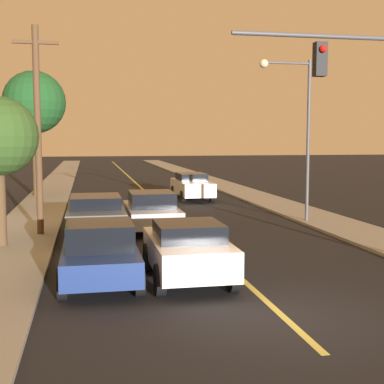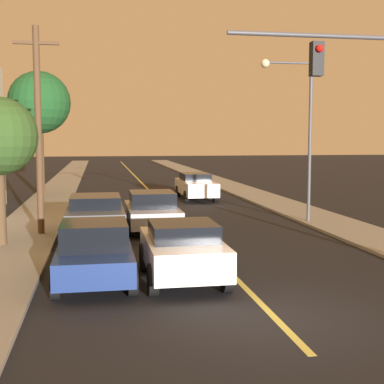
% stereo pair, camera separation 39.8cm
% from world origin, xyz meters
% --- Properties ---
extents(ground_plane, '(200.00, 200.00, 0.00)m').
position_xyz_m(ground_plane, '(0.00, 0.00, 0.00)').
color(ground_plane, black).
extents(road_surface, '(9.90, 80.00, 0.01)m').
position_xyz_m(road_surface, '(0.00, 36.00, 0.01)').
color(road_surface, black).
rests_on(road_surface, ground).
extents(sidewalk_left, '(2.50, 80.00, 0.12)m').
position_xyz_m(sidewalk_left, '(-6.20, 36.00, 0.06)').
color(sidewalk_left, gray).
rests_on(sidewalk_left, ground).
extents(sidewalk_right, '(2.50, 80.00, 0.12)m').
position_xyz_m(sidewalk_right, '(6.20, 36.00, 0.06)').
color(sidewalk_right, gray).
rests_on(sidewalk_right, ground).
extents(car_near_lane_front, '(1.95, 3.86, 1.52)m').
position_xyz_m(car_near_lane_front, '(-1.39, 3.05, 0.81)').
color(car_near_lane_front, white).
rests_on(car_near_lane_front, ground).
extents(car_near_lane_second, '(2.05, 4.49, 1.53)m').
position_xyz_m(car_near_lane_second, '(-1.39, 10.81, 0.77)').
color(car_near_lane_second, '#A5A8B2').
rests_on(car_near_lane_second, ground).
extents(car_outer_lane_front, '(1.94, 3.95, 1.57)m').
position_xyz_m(car_outer_lane_front, '(-3.57, 3.17, 0.80)').
color(car_outer_lane_front, navy).
rests_on(car_outer_lane_front, ground).
extents(car_outer_lane_second, '(2.11, 4.74, 1.56)m').
position_xyz_m(car_outer_lane_second, '(-3.57, 9.47, 0.84)').
color(car_outer_lane_second, '#474C51').
rests_on(car_outer_lane_second, ground).
extents(car_far_oncoming, '(1.91, 5.13, 1.55)m').
position_xyz_m(car_far_oncoming, '(2.23, 20.97, 0.81)').
color(car_far_oncoming, white).
rests_on(car_far_oncoming, ground).
extents(traffic_signal_mast, '(5.54, 0.42, 6.45)m').
position_xyz_m(traffic_signal_mast, '(4.08, 3.70, 4.53)').
color(traffic_signal_mast, '#47474C').
rests_on(traffic_signal_mast, ground).
extents(streetlamp_right, '(2.24, 0.36, 6.71)m').
position_xyz_m(streetlamp_right, '(4.74, 11.20, 4.50)').
color(streetlamp_right, '#47474C').
rests_on(streetlamp_right, ground).
extents(utility_pole_left, '(1.60, 0.24, 7.47)m').
position_xyz_m(utility_pole_left, '(-5.55, 10.06, 4.01)').
color(utility_pole_left, '#513823').
rests_on(utility_pole_left, ground).
extents(tree_left_far, '(3.73, 3.73, 7.50)m').
position_xyz_m(tree_left_far, '(-6.88, 23.59, 5.71)').
color(tree_left_far, '#4C3823').
rests_on(tree_left_far, ground).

